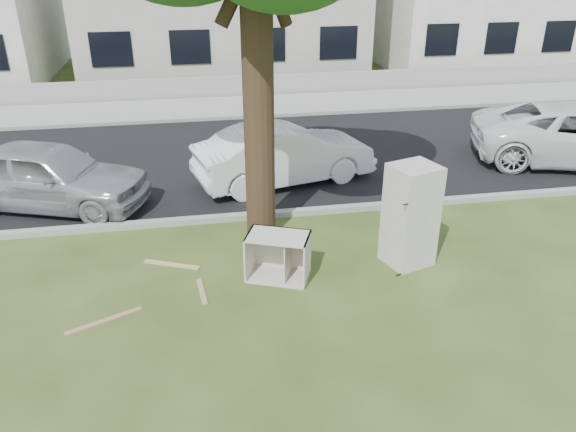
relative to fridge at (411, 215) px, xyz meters
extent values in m
plane|color=#2B4619|center=(-1.92, -0.32, -0.88)|extent=(120.00, 120.00, 0.00)
cube|color=black|center=(-1.92, 5.68, -0.88)|extent=(120.00, 7.00, 0.01)
cube|color=gray|center=(-1.92, 2.13, -0.88)|extent=(120.00, 0.18, 0.12)
cube|color=gray|center=(-1.92, 9.23, -0.88)|extent=(120.00, 0.18, 0.12)
cube|color=gray|center=(-1.92, 10.68, -0.88)|extent=(120.00, 2.80, 0.01)
cube|color=gray|center=(-1.92, 12.28, -0.53)|extent=(120.00, 0.15, 0.70)
cylinder|color=black|center=(-2.32, 1.48, 1.72)|extent=(0.54, 0.54, 5.20)
cube|color=beige|center=(0.00, 0.00, 0.00)|extent=(0.90, 0.86, 1.76)
cube|color=beige|center=(-2.26, -0.11, -0.50)|extent=(1.15, 0.94, 0.77)
cube|color=#A87951|center=(-4.96, -0.87, -0.87)|extent=(1.07, 0.55, 0.02)
cube|color=tan|center=(-4.00, 0.58, -0.87)|extent=(0.95, 0.49, 0.02)
cube|color=tan|center=(-3.52, -0.34, -0.87)|extent=(0.15, 0.75, 0.02)
imported|color=white|center=(-1.46, 3.92, -0.21)|extent=(4.29, 2.36, 1.34)
imported|color=#9B9DA2|center=(-6.45, 3.45, -0.19)|extent=(4.38, 2.94, 1.39)
camera|label=1|loc=(-3.49, -7.91, 4.08)|focal=35.00mm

